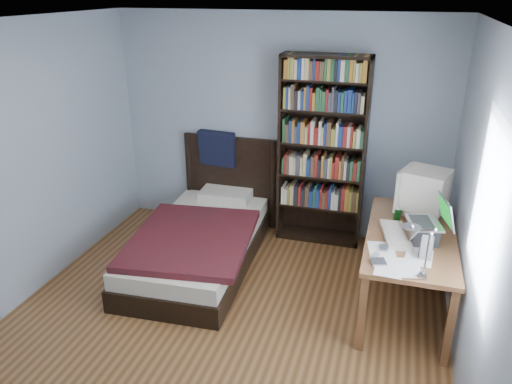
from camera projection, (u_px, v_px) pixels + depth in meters
room at (216, 197)px, 3.78m from camera, size 4.20×4.24×2.50m
desk at (408, 244)px, 4.84m from camera, size 0.75×1.54×0.73m
crt_monitor at (423, 190)px, 4.60m from camera, size 0.51×0.47×0.46m
laptop at (426, 228)px, 4.20m from camera, size 0.40×0.39×0.41m
desk_lamp at (413, 239)px, 3.20m from camera, size 0.24×0.53×0.62m
keyboard at (395, 235)px, 4.30m from camera, size 0.30×0.55×0.05m
speaker at (427, 248)px, 3.93m from camera, size 0.10×0.10×0.18m
soda_can at (397, 214)px, 4.58m from camera, size 0.06×0.06×0.12m
mouse at (411, 219)px, 4.59m from camera, size 0.06×0.11×0.04m
phone_silver at (383, 248)px, 4.09m from camera, size 0.07×0.11×0.02m
phone_grey at (376, 256)px, 3.98m from camera, size 0.06×0.09×0.02m
external_drive at (378, 262)px, 3.88m from camera, size 0.13×0.13×0.02m
bookshelf at (322, 152)px, 5.45m from camera, size 0.94×0.30×2.09m
bed at (203, 237)px, 5.32m from camera, size 1.31×2.22×1.16m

